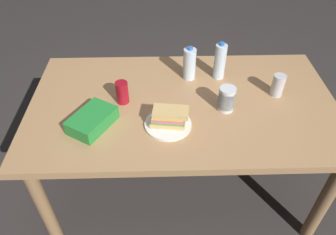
{
  "coord_description": "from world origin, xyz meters",
  "views": [
    {
      "loc": [
        -0.12,
        -1.32,
        1.81
      ],
      "look_at": [
        -0.09,
        -0.18,
        0.77
      ],
      "focal_mm": 34.43,
      "sensor_mm": 36.0,
      "label": 1
    }
  ],
  "objects": [
    {
      "name": "ground_plane",
      "position": [
        0.0,
        0.0,
        0.0
      ],
      "size": [
        8.0,
        8.0,
        0.0
      ],
      "primitive_type": "plane",
      "color": "#383330"
    },
    {
      "name": "dining_table",
      "position": [
        0.0,
        0.0,
        0.64
      ],
      "size": [
        1.63,
        0.92,
        0.72
      ],
      "color": "tan",
      "rests_on": "ground_plane"
    },
    {
      "name": "paper_plate",
      "position": [
        -0.09,
        -0.18,
        0.73
      ],
      "size": [
        0.23,
        0.23,
        0.01
      ],
      "primitive_type": "cylinder",
      "color": "white",
      "rests_on": "dining_table"
    },
    {
      "name": "sandwich",
      "position": [
        -0.08,
        -0.18,
        0.78
      ],
      "size": [
        0.19,
        0.12,
        0.08
      ],
      "color": "#DBB26B",
      "rests_on": "paper_plate"
    },
    {
      "name": "soda_can_red",
      "position": [
        -0.32,
        0.01,
        0.79
      ],
      "size": [
        0.07,
        0.07,
        0.12
      ],
      "primitive_type": "cylinder",
      "color": "maroon",
      "rests_on": "dining_table"
    },
    {
      "name": "chip_bag",
      "position": [
        -0.45,
        -0.17,
        0.76
      ],
      "size": [
        0.25,
        0.27,
        0.07
      ],
      "primitive_type": "cube",
      "rotation": [
        0.0,
        0.0,
        4.17
      ],
      "color": "#268C38",
      "rests_on": "dining_table"
    },
    {
      "name": "water_bottle_tall",
      "position": [
        0.05,
        0.22,
        0.82
      ],
      "size": [
        0.07,
        0.07,
        0.2
      ],
      "color": "silver",
      "rests_on": "dining_table"
    },
    {
      "name": "plastic_cup_stack",
      "position": [
        0.21,
        -0.06,
        0.79
      ],
      "size": [
        0.08,
        0.08,
        0.13
      ],
      "color": "silver",
      "rests_on": "dining_table"
    },
    {
      "name": "water_bottle_spare",
      "position": [
        0.22,
        0.23,
        0.83
      ],
      "size": [
        0.07,
        0.07,
        0.22
      ],
      "color": "silver",
      "rests_on": "dining_table"
    },
    {
      "name": "soda_can_silver",
      "position": [
        0.51,
        0.05,
        0.79
      ],
      "size": [
        0.07,
        0.07,
        0.12
      ],
      "primitive_type": "cylinder",
      "color": "silver",
      "rests_on": "dining_table"
    }
  ]
}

